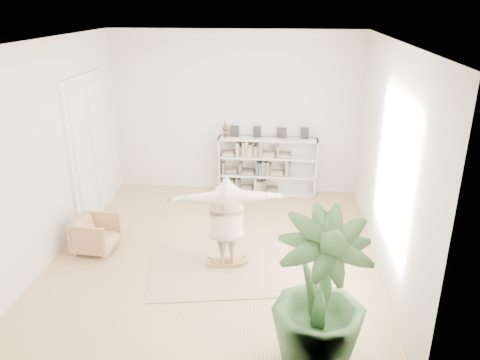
% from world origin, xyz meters
% --- Properties ---
extents(floor, '(6.00, 6.00, 0.00)m').
position_xyz_m(floor, '(0.00, 0.00, 0.00)').
color(floor, '#A37554').
rests_on(floor, ground).
extents(room_shell, '(6.00, 6.00, 6.00)m').
position_xyz_m(room_shell, '(0.00, 2.94, 3.51)').
color(room_shell, silver).
rests_on(room_shell, floor).
extents(doors, '(0.09, 1.78, 2.92)m').
position_xyz_m(doors, '(-2.70, 1.30, 1.40)').
color(doors, white).
rests_on(doors, floor).
extents(bookshelf, '(2.20, 0.35, 1.64)m').
position_xyz_m(bookshelf, '(0.74, 2.82, 0.64)').
color(bookshelf, silver).
rests_on(bookshelf, floor).
extents(armchair, '(0.74, 0.72, 0.63)m').
position_xyz_m(armchair, '(-2.12, -0.14, 0.32)').
color(armchair, tan).
rests_on(armchair, floor).
extents(rug, '(2.81, 2.41, 0.02)m').
position_xyz_m(rug, '(0.24, -0.41, 0.01)').
color(rug, tan).
rests_on(rug, floor).
extents(rocker_board, '(0.51, 0.36, 0.10)m').
position_xyz_m(rocker_board, '(0.24, -0.41, 0.06)').
color(rocker_board, olive).
rests_on(rocker_board, rug).
extents(person, '(1.92, 0.82, 1.51)m').
position_xyz_m(person, '(0.24, -0.41, 0.87)').
color(person, beige).
rests_on(person, rocker_board).
extents(houseplant, '(1.29, 1.29, 1.98)m').
position_xyz_m(houseplant, '(1.60, -2.55, 0.99)').
color(houseplant, '#2C5028').
rests_on(houseplant, floor).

